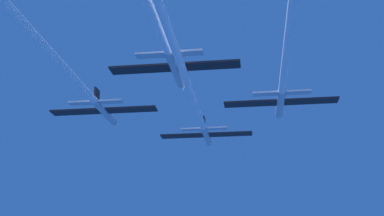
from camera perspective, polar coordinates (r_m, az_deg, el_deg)
name	(u,v)px	position (r m, az deg, el deg)	size (l,w,h in m)	color
jet_lead	(193,99)	(81.37, 0.18, 1.03)	(19.60, 72.00, 3.25)	#B2BAC6
jet_left_wing	(65,69)	(71.72, -15.01, 4.59)	(19.60, 65.39, 3.25)	#B2BAC6
jet_right_wing	(289,39)	(62.65, 11.52, 8.07)	(19.60, 75.60, 3.25)	#B2BAC6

